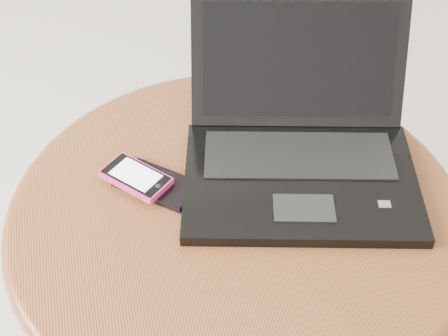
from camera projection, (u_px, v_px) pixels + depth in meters
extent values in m
cylinder|color=#582D16|center=(234.00, 310.00, 1.18)|extent=(0.11, 0.11, 0.49)
cylinder|color=#612B0E|center=(236.00, 212.00, 1.00)|extent=(0.66, 0.66, 0.03)
torus|color=#612B0E|center=(236.00, 212.00, 1.00)|extent=(0.70, 0.70, 0.03)
cube|color=black|center=(301.00, 182.00, 1.01)|extent=(0.41, 0.33, 0.02)
cube|color=black|center=(299.00, 155.00, 1.04)|extent=(0.31, 0.18, 0.00)
cube|color=black|center=(304.00, 208.00, 0.96)|extent=(0.10, 0.07, 0.00)
cube|color=red|center=(385.00, 204.00, 0.97)|extent=(0.02, 0.02, 0.00)
cube|color=black|center=(299.00, 60.00, 1.06)|extent=(0.36, 0.18, 0.20)
cube|color=black|center=(299.00, 61.00, 1.06)|extent=(0.32, 0.15, 0.17)
cube|color=black|center=(156.00, 184.00, 1.02)|extent=(0.14, 0.13, 0.01)
cube|color=#C30742|center=(126.00, 169.00, 1.03)|extent=(0.05, 0.05, 0.00)
cube|color=#D1286D|center=(136.00, 178.00, 1.01)|extent=(0.11, 0.12, 0.01)
cube|color=black|center=(136.00, 175.00, 1.01)|extent=(0.10, 0.11, 0.00)
cube|color=silver|center=(136.00, 174.00, 1.01)|extent=(0.08, 0.08, 0.00)
cylinder|color=black|center=(158.00, 186.00, 0.99)|extent=(0.01, 0.01, 0.00)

